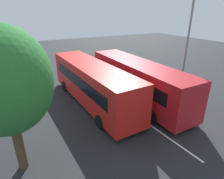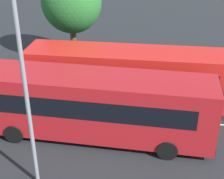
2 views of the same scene
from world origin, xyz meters
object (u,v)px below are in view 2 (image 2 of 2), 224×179
at_px(bus_center_left, 128,75).
at_px(street_lamp, 29,74).
at_px(bus_far_left, 94,104).
at_px(depot_tree, 71,2).

distance_m(bus_center_left, street_lamp, 8.05).
bearing_deg(bus_far_left, bus_center_left, 71.30).
height_order(bus_center_left, depot_tree, depot_tree).
xyz_separation_m(bus_far_left, street_lamp, (-1.48, -3.40, 3.01)).
height_order(bus_far_left, street_lamp, street_lamp).
xyz_separation_m(bus_center_left, street_lamp, (-2.69, -6.97, 3.01)).
relative_size(bus_far_left, bus_center_left, 0.99).
bearing_deg(street_lamp, depot_tree, 31.78).
height_order(bus_far_left, bus_center_left, same).
relative_size(bus_far_left, street_lamp, 1.37).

